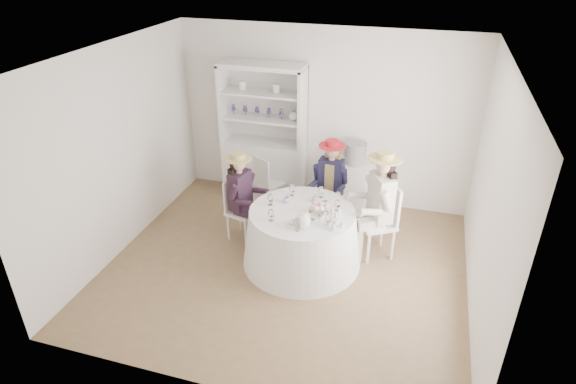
# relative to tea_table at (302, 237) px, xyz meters

# --- Properties ---
(ground) EXTENTS (4.50, 4.50, 0.00)m
(ground) POSITION_rel_tea_table_xyz_m (-0.17, -0.17, -0.38)
(ground) COLOR brown
(ground) RESTS_ON ground
(ceiling) EXTENTS (4.50, 4.50, 0.00)m
(ceiling) POSITION_rel_tea_table_xyz_m (-0.17, -0.17, 2.32)
(ceiling) COLOR white
(ceiling) RESTS_ON wall_back
(wall_back) EXTENTS (4.50, 0.00, 4.50)m
(wall_back) POSITION_rel_tea_table_xyz_m (-0.17, 1.83, 0.97)
(wall_back) COLOR white
(wall_back) RESTS_ON ground
(wall_front) EXTENTS (4.50, 0.00, 4.50)m
(wall_front) POSITION_rel_tea_table_xyz_m (-0.17, -2.17, 0.97)
(wall_front) COLOR white
(wall_front) RESTS_ON ground
(wall_left) EXTENTS (0.00, 4.50, 4.50)m
(wall_left) POSITION_rel_tea_table_xyz_m (-2.42, -0.17, 0.97)
(wall_left) COLOR white
(wall_left) RESTS_ON ground
(wall_right) EXTENTS (0.00, 4.50, 4.50)m
(wall_right) POSITION_rel_tea_table_xyz_m (2.08, -0.17, 0.97)
(wall_right) COLOR white
(wall_right) RESTS_ON ground
(tea_table) EXTENTS (1.53, 1.53, 0.77)m
(tea_table) POSITION_rel_tea_table_xyz_m (0.00, 0.00, 0.00)
(tea_table) COLOR white
(tea_table) RESTS_ON ground
(hutch) EXTENTS (1.47, 0.96, 2.17)m
(hutch) POSITION_rel_tea_table_xyz_m (-1.05, 1.60, 0.39)
(hutch) COLOR silver
(hutch) RESTS_ON ground
(side_table) EXTENTS (0.53, 0.53, 0.77)m
(side_table) POSITION_rel_tea_table_xyz_m (0.39, 1.58, 0.01)
(side_table) COLOR silver
(side_table) RESTS_ON ground
(hatbox) EXTENTS (0.43, 0.43, 0.33)m
(hatbox) POSITION_rel_tea_table_xyz_m (0.39, 1.58, 0.56)
(hatbox) COLOR black
(hatbox) RESTS_ON side_table
(guest_left) EXTENTS (0.52, 0.49, 1.30)m
(guest_left) POSITION_rel_tea_table_xyz_m (-0.94, 0.32, 0.35)
(guest_left) COLOR silver
(guest_left) RESTS_ON ground
(guest_mid) EXTENTS (0.49, 0.51, 1.34)m
(guest_mid) POSITION_rel_tea_table_xyz_m (0.15, 0.98, 0.38)
(guest_mid) COLOR silver
(guest_mid) RESTS_ON ground
(guest_right) EXTENTS (0.64, 0.59, 1.49)m
(guest_right) POSITION_rel_tea_table_xyz_m (0.89, 0.44, 0.46)
(guest_right) COLOR silver
(guest_right) RESTS_ON ground
(spare_chair) EXTENTS (0.50, 0.50, 0.88)m
(spare_chair) POSITION_rel_tea_table_xyz_m (-0.88, 1.19, 0.09)
(spare_chair) COLOR silver
(spare_chair) RESTS_ON ground
(teacup_a) EXTENTS (0.10, 0.10, 0.07)m
(teacup_a) POSITION_rel_tea_table_xyz_m (-0.26, 0.16, 0.42)
(teacup_a) COLOR white
(teacup_a) RESTS_ON tea_table
(teacup_b) EXTENTS (0.08, 0.08, 0.07)m
(teacup_b) POSITION_rel_tea_table_xyz_m (0.08, 0.29, 0.42)
(teacup_b) COLOR white
(teacup_b) RESTS_ON tea_table
(teacup_c) EXTENTS (0.09, 0.09, 0.07)m
(teacup_c) POSITION_rel_tea_table_xyz_m (0.24, 0.19, 0.42)
(teacup_c) COLOR white
(teacup_c) RESTS_ON tea_table
(flower_bowl) EXTENTS (0.25, 0.25, 0.06)m
(flower_bowl) POSITION_rel_tea_table_xyz_m (0.19, -0.09, 0.41)
(flower_bowl) COLOR white
(flower_bowl) RESTS_ON tea_table
(flower_arrangement) EXTENTS (0.19, 0.18, 0.07)m
(flower_arrangement) POSITION_rel_tea_table_xyz_m (0.20, -0.00, 0.48)
(flower_arrangement) COLOR pink
(flower_arrangement) RESTS_ON tea_table
(table_teapot) EXTENTS (0.26, 0.19, 0.20)m
(table_teapot) POSITION_rel_tea_table_xyz_m (0.10, -0.35, 0.47)
(table_teapot) COLOR white
(table_teapot) RESTS_ON tea_table
(sandwich_plate) EXTENTS (0.25, 0.25, 0.05)m
(sandwich_plate) POSITION_rel_tea_table_xyz_m (0.01, -0.32, 0.40)
(sandwich_plate) COLOR white
(sandwich_plate) RESTS_ON tea_table
(cupcake_stand) EXTENTS (0.23, 0.23, 0.22)m
(cupcake_stand) POSITION_rel_tea_table_xyz_m (0.46, -0.23, 0.46)
(cupcake_stand) COLOR white
(cupcake_stand) RESTS_ON tea_table
(stemware_set) EXTENTS (0.93, 0.93, 0.15)m
(stemware_set) POSITION_rel_tea_table_xyz_m (-0.00, 0.00, 0.46)
(stemware_set) COLOR white
(stemware_set) RESTS_ON tea_table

